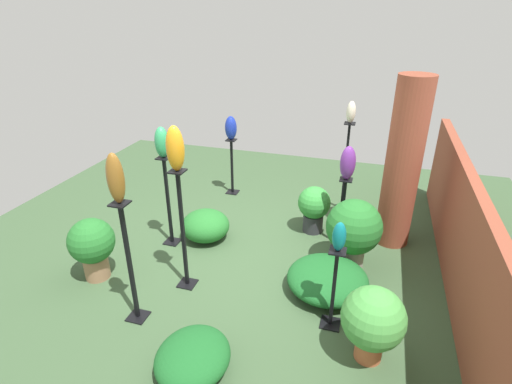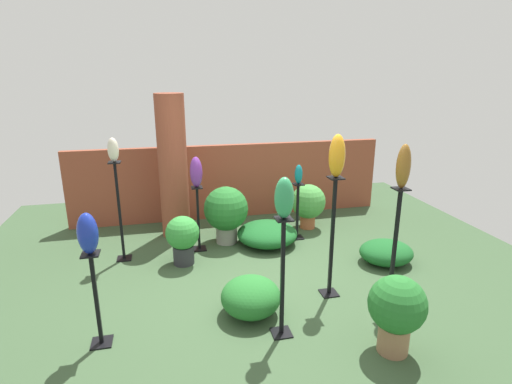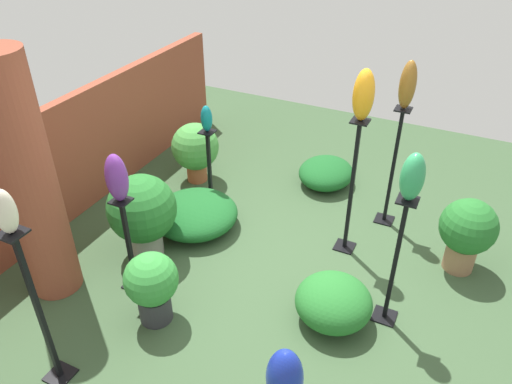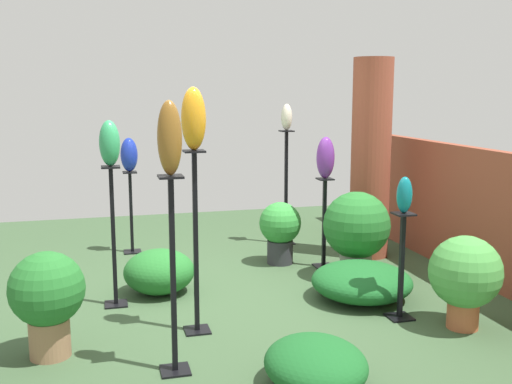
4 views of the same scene
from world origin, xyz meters
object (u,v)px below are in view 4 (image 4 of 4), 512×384
Objects in this scene: brick_pillar at (371,159)px; art_vase_amber at (194,119)px; pedestal_jade at (114,243)px; art_vase_jade at (110,143)px; pedestal_ivory at (286,192)px; art_vase_cobalt at (129,155)px; potted_plant_front_right at (280,228)px; art_vase_teal at (404,195)px; potted_plant_mid_right at (356,228)px; potted_plant_mid_left at (47,295)px; art_vase_violet at (325,158)px; pedestal_bronze at (173,284)px; pedestal_amber at (196,250)px; potted_plant_front_left at (465,275)px; art_vase_ivory at (287,117)px; pedestal_cobalt at (131,216)px; art_vase_bronze at (170,138)px; pedestal_teal at (401,271)px; pedestal_violet at (324,227)px.

brick_pillar is 4.75× the size of art_vase_amber.
art_vase_amber reaches higher than pedestal_jade.
brick_pillar is 5.73× the size of art_vase_jade.
art_vase_cobalt is at bearing -91.76° from pedestal_ivory.
pedestal_jade is 2.02m from potted_plant_front_right.
potted_plant_mid_right is (-1.12, 0.10, -0.54)m from art_vase_teal.
potted_plant_front_right is 0.89× the size of potted_plant_mid_left.
pedestal_bronze is at bearing -42.43° from art_vase_violet.
pedestal_amber is at bearing 165.96° from art_vase_amber.
brick_pillar is at bearing 92.95° from potted_plant_front_right.
art_vase_amber reaches higher than potted_plant_mid_right.
art_vase_violet is (0.31, -0.67, 0.07)m from brick_pillar.
art_vase_cobalt reaches higher than potted_plant_mid_right.
art_vase_teal is 0.40× the size of potted_plant_front_left.
art_vase_amber is at bearing 38.07° from art_vase_jade.
art_vase_ivory is at bearing 0.00° from pedestal_ivory.
art_vase_ivory is at bearing -170.04° from potted_plant_mid_right.
pedestal_cobalt reaches higher than potted_plant_mid_right.
pedestal_cobalt is at bearing -141.02° from potted_plant_front_left.
brick_pillar is 1.56× the size of pedestal_amber.
pedestal_amber is at bearing 38.07° from art_vase_jade.
art_vase_bronze is 3.61m from art_vase_ivory.
brick_pillar is 2.53× the size of potted_plant_mid_right.
pedestal_bronze is 1.40× the size of pedestal_cobalt.
art_vase_amber is at bearing -53.23° from brick_pillar.
pedestal_cobalt is 2.19× the size of art_vase_violet.
pedestal_bronze is 1.47m from pedestal_jade.
art_vase_amber is (-0.16, -1.70, 0.63)m from art_vase_teal.
pedestal_ivory is 3.09m from art_vase_amber.
brick_pillar reaches higher than pedestal_bronze.
pedestal_bronze is at bearing -26.57° from art_vase_bronze.
pedestal_cobalt is 2.00× the size of art_vase_bronze.
art_vase_amber is 2.62m from art_vase_cobalt.
art_vase_bronze reaches higher than art_vase_ivory.
pedestal_jade reaches higher than art_vase_teal.
pedestal_bronze is 1.68m from art_vase_jade.
pedestal_bronze is 1.27m from art_vase_amber.
pedestal_jade is 2.40m from art_vase_violet.
art_vase_teal is at bearing 37.32° from pedestal_cobalt.
art_vase_jade reaches higher than pedestal_amber.
art_vase_bronze is at bearing -75.92° from pedestal_teal.
art_vase_bronze reaches higher than pedestal_ivory.
art_vase_jade reaches higher than pedestal_jade.
art_vase_violet reaches higher than pedestal_jade.
pedestal_violet is 0.75m from art_vase_violet.
pedestal_violet is 2.49× the size of art_vase_cobalt.
brick_pillar is 1.17m from art_vase_ivory.
pedestal_ivory is 2.68m from art_vase_teal.
art_vase_teal is 0.76× the size of art_vase_jade.
potted_plant_mid_left is (0.18, -1.10, -1.23)m from art_vase_amber.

